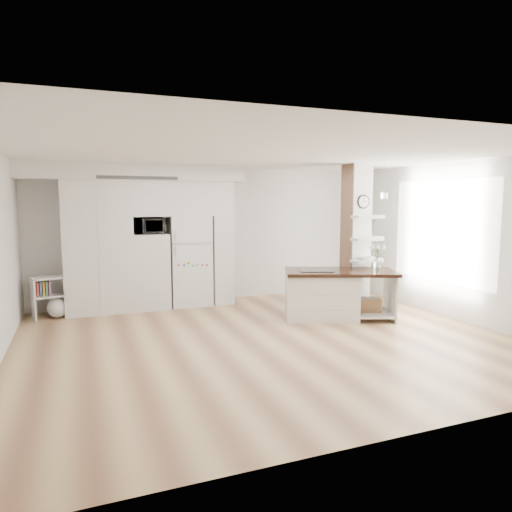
{
  "coord_description": "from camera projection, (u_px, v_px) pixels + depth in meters",
  "views": [
    {
      "loc": [
        -2.51,
        -6.02,
        2.03
      ],
      "look_at": [
        0.18,
        0.9,
        1.13
      ],
      "focal_mm": 32.0,
      "sensor_mm": 36.0,
      "label": 1
    }
  ],
  "objects": [
    {
      "name": "room",
      "position": [
        267.0,
        213.0,
        6.5
      ],
      "size": [
        7.04,
        6.04,
        2.72
      ],
      "color": "white",
      "rests_on": "ground"
    },
    {
      "name": "floor_plant_a",
      "position": [
        363.0,
        297.0,
        8.65
      ],
      "size": [
        0.3,
        0.27,
        0.45
      ],
      "primitive_type": "imported",
      "rotation": [
        0.0,
        0.0,
        0.35
      ],
      "color": "#2B6D2E",
      "rests_on": "floor"
    },
    {
      "name": "cabinet_wall",
      "position": [
        140.0,
        229.0,
        8.49
      ],
      "size": [
        4.0,
        0.71,
        2.7
      ],
      "color": "white",
      "rests_on": "floor"
    },
    {
      "name": "window",
      "position": [
        442.0,
        231.0,
        8.07
      ],
      "size": [
        0.0,
        2.4,
        2.4
      ],
      "primitive_type": "plane",
      "rotation": [
        1.57,
        0.0,
        -1.57
      ],
      "color": "white",
      "rests_on": "room"
    },
    {
      "name": "microwave",
      "position": [
        150.0,
        226.0,
        8.5
      ],
      "size": [
        0.54,
        0.37,
        0.3
      ],
      "primitive_type": "imported",
      "color": "#2D2D2D",
      "rests_on": "cabinet_wall"
    },
    {
      "name": "refrigerator",
      "position": [
        189.0,
        261.0,
        8.91
      ],
      "size": [
        0.78,
        0.69,
        1.75
      ],
      "color": "white",
      "rests_on": "floor"
    },
    {
      "name": "floor_plant_b",
      "position": [
        354.0,
        284.0,
        9.89
      ],
      "size": [
        0.35,
        0.35,
        0.5
      ],
      "primitive_type": "imported",
      "rotation": [
        0.0,
        0.0,
        0.28
      ],
      "color": "#2B6D2E",
      "rests_on": "floor"
    },
    {
      "name": "decor_bowl",
      "position": [
        365.0,
        258.0,
        8.26
      ],
      "size": [
        0.22,
        0.22,
        0.05
      ],
      "primitive_type": "imported",
      "color": "white",
      "rests_on": "column"
    },
    {
      "name": "column",
      "position": [
        362.0,
        238.0,
        8.46
      ],
      "size": [
        0.69,
        0.9,
        2.7
      ],
      "color": "silver",
      "rests_on": "floor"
    },
    {
      "name": "shelf_plant",
      "position": [
        368.0,
        228.0,
        8.68
      ],
      "size": [
        0.27,
        0.23,
        0.3
      ],
      "primitive_type": "imported",
      "color": "#2B6D2E",
      "rests_on": "column"
    },
    {
      "name": "kitchen_island",
      "position": [
        328.0,
        293.0,
        7.92
      ],
      "size": [
        2.07,
        1.52,
        1.41
      ],
      "rotation": [
        0.0,
        0.0,
        -0.38
      ],
      "color": "white",
      "rests_on": "floor"
    },
    {
      "name": "pendant_light",
      "position": [
        362.0,
        195.0,
        7.21
      ],
      "size": [
        0.12,
        0.12,
        0.1
      ],
      "primitive_type": "cylinder",
      "color": "white",
      "rests_on": "room"
    },
    {
      "name": "bookshelf",
      "position": [
        54.0,
        300.0,
        7.93
      ],
      "size": [
        0.69,
        0.5,
        0.74
      ],
      "rotation": [
        0.0,
        0.0,
        0.25
      ],
      "color": "white",
      "rests_on": "floor"
    },
    {
      "name": "floor",
      "position": [
        266.0,
        340.0,
        6.72
      ],
      "size": [
        7.0,
        6.0,
        0.01
      ],
      "primitive_type": "cube",
      "color": "tan",
      "rests_on": "ground"
    }
  ]
}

